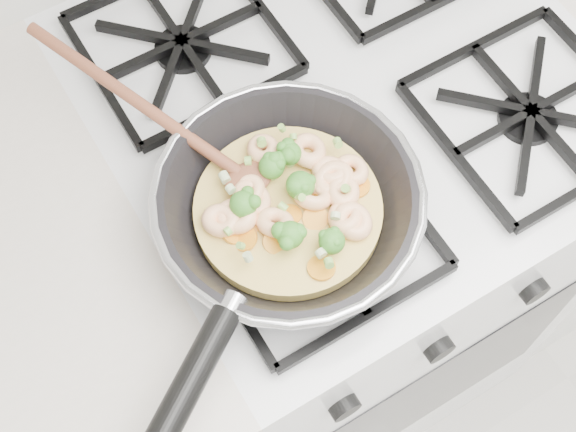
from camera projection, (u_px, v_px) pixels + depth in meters
stove at (333, 239)px, 1.38m from camera, size 0.60×0.60×0.92m
skillet at (285, 207)px, 0.85m from camera, size 0.41×0.49×0.09m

